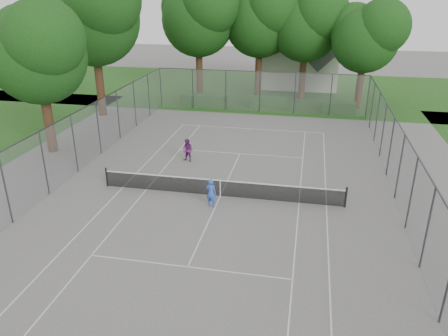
% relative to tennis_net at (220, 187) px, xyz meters
% --- Properties ---
extents(ground, '(120.00, 120.00, 0.00)m').
position_rel_tennis_net_xyz_m(ground, '(0.00, 0.00, -0.51)').
color(ground, '#625F5D').
rests_on(ground, ground).
extents(grass_far, '(60.00, 20.00, 0.00)m').
position_rel_tennis_net_xyz_m(grass_far, '(0.00, 26.00, -0.51)').
color(grass_far, '#1D4814').
rests_on(grass_far, ground).
extents(court_markings, '(11.03, 23.83, 0.01)m').
position_rel_tennis_net_xyz_m(court_markings, '(0.00, 0.00, -0.50)').
color(court_markings, silver).
rests_on(court_markings, ground).
extents(tennis_net, '(12.87, 0.10, 1.10)m').
position_rel_tennis_net_xyz_m(tennis_net, '(0.00, 0.00, 0.00)').
color(tennis_net, black).
rests_on(tennis_net, ground).
extents(perimeter_fence, '(18.08, 34.08, 3.52)m').
position_rel_tennis_net_xyz_m(perimeter_fence, '(0.00, 0.00, 1.30)').
color(perimeter_fence, '#38383D').
rests_on(perimeter_fence, ground).
extents(tree_far_left, '(7.91, 7.23, 11.38)m').
position_rel_tennis_net_xyz_m(tree_far_left, '(-6.50, 21.76, 7.31)').
color(tree_far_left, '#392214').
rests_on(tree_far_left, ground).
extents(tree_far_midleft, '(7.69, 7.02, 11.06)m').
position_rel_tennis_net_xyz_m(tree_far_midleft, '(-0.83, 23.15, 7.09)').
color(tree_far_midleft, '#392214').
rests_on(tree_far_midleft, ground).
extents(tree_far_midright, '(7.29, 6.65, 10.47)m').
position_rel_tennis_net_xyz_m(tree_far_midright, '(3.53, 22.61, 6.69)').
color(tree_far_midright, '#392214').
rests_on(tree_far_midright, ground).
extents(tree_far_right, '(6.55, 5.98, 9.42)m').
position_rel_tennis_net_xyz_m(tree_far_right, '(8.65, 19.95, 5.96)').
color(tree_far_right, '#392214').
rests_on(tree_far_right, ground).
extents(tree_side_back, '(8.57, 7.83, 12.32)m').
position_rel_tennis_net_xyz_m(tree_side_back, '(-12.94, 13.31, 7.96)').
color(tree_side_back, '#392214').
rests_on(tree_side_back, ground).
extents(tree_side_front, '(6.80, 6.20, 9.77)m').
position_rel_tennis_net_xyz_m(tree_side_front, '(-12.31, 4.41, 6.20)').
color(tree_side_front, '#392214').
rests_on(tree_side_front, ground).
extents(hedge_left, '(4.33, 1.30, 1.08)m').
position_rel_tennis_net_xyz_m(hedge_left, '(-5.12, 17.79, 0.03)').
color(hedge_left, '#1F4D18').
rests_on(hedge_left, ground).
extents(hedge_mid, '(3.28, 0.94, 1.03)m').
position_rel_tennis_net_xyz_m(hedge_mid, '(0.59, 18.44, 0.00)').
color(hedge_mid, '#1F4D18').
rests_on(hedge_mid, ground).
extents(hedge_right, '(2.94, 1.08, 0.88)m').
position_rel_tennis_net_xyz_m(hedge_right, '(6.79, 18.09, -0.07)').
color(hedge_right, '#1F4D18').
rests_on(hedge_right, ground).
extents(house, '(8.18, 6.34, 10.19)m').
position_rel_tennis_net_xyz_m(house, '(2.83, 28.51, 3.59)').
color(house, beige).
rests_on(house, ground).
extents(girl_player, '(0.61, 0.47, 1.50)m').
position_rel_tennis_net_xyz_m(girl_player, '(-0.22, -1.20, 0.24)').
color(girl_player, blue).
rests_on(girl_player, ground).
extents(woman_player, '(0.86, 0.75, 1.48)m').
position_rel_tennis_net_xyz_m(woman_player, '(-3.00, 4.43, 0.23)').
color(woman_player, '#622062').
rests_on(woman_player, ground).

